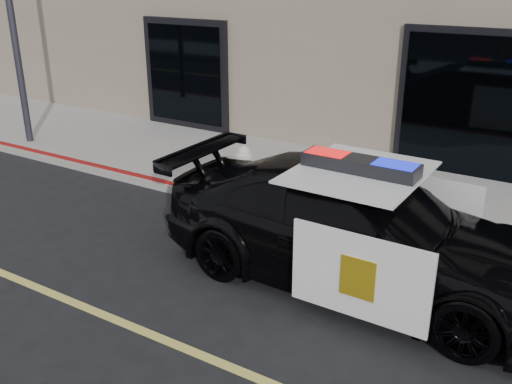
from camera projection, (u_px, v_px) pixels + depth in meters
The scene contains 3 objects.
police_car at pixel (356, 228), 7.26m from camera, with size 2.46×5.27×1.70m.
fire_hydrant at pixel (244, 168), 10.16m from camera, with size 0.36×0.50×0.79m.
street_light at pixel (6, 4), 11.92m from camera, with size 0.15×1.37×5.41m.
Camera 1 is at (0.69, -3.96, 3.87)m, focal length 40.00 mm.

